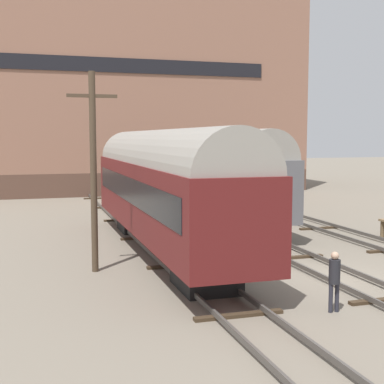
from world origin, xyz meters
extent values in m
plane|color=slate|center=(0.00, 0.00, 0.00)|extent=(200.00, 200.00, 0.00)
cube|color=#4C4742|center=(-5.56, 0.00, 0.18)|extent=(0.08, 60.00, 0.16)
cube|color=#4C4742|center=(-4.12, 0.00, 0.18)|extent=(0.08, 60.00, 0.16)
cube|color=#3D2D1E|center=(-4.84, -3.00, 0.05)|extent=(2.60, 0.24, 0.10)
cube|color=#3D2D1E|center=(-4.84, 3.00, 0.05)|extent=(2.60, 0.24, 0.10)
cube|color=#3D2D1E|center=(-4.84, 9.00, 0.05)|extent=(2.60, 0.24, 0.10)
cube|color=#3D2D1E|center=(-4.84, 15.00, 0.05)|extent=(2.60, 0.24, 0.10)
cube|color=#3D2D1E|center=(-4.84, 21.00, 0.05)|extent=(2.60, 0.24, 0.10)
cube|color=#3D2D1E|center=(-4.84, 27.00, 0.05)|extent=(2.60, 0.24, 0.10)
cube|color=#4C4742|center=(-0.72, 0.00, 0.18)|extent=(0.08, 60.00, 0.16)
cube|color=#4C4742|center=(0.72, 0.00, 0.18)|extent=(0.08, 60.00, 0.16)
cube|color=#3D2D1E|center=(0.00, 3.00, 0.05)|extent=(2.60, 0.24, 0.10)
cube|color=#3D2D1E|center=(0.00, 9.00, 0.05)|extent=(2.60, 0.24, 0.10)
cube|color=#3D2D1E|center=(0.00, 15.00, 0.05)|extent=(2.60, 0.24, 0.10)
cube|color=#3D2D1E|center=(0.00, 21.00, 0.05)|extent=(2.60, 0.24, 0.10)
cube|color=#3D2D1E|center=(0.00, 27.00, 0.05)|extent=(2.60, 0.24, 0.10)
cube|color=#3D2D1E|center=(4.84, 9.00, 0.05)|extent=(2.60, 0.24, 0.10)
cube|color=#3D2D1E|center=(4.84, 15.00, 0.05)|extent=(2.60, 0.24, 0.10)
cube|color=#3D2D1E|center=(4.84, 21.00, 0.05)|extent=(2.60, 0.24, 0.10)
cube|color=#3D2D1E|center=(4.84, 27.00, 0.05)|extent=(2.60, 0.24, 0.10)
cube|color=black|center=(-4.84, 11.44, 0.50)|extent=(1.80, 2.40, 1.00)
cube|color=black|center=(-4.84, -0.08, 0.50)|extent=(1.80, 2.40, 1.00)
cube|color=#5B1919|center=(-4.84, 5.68, 2.44)|extent=(2.96, 17.72, 2.87)
cube|color=black|center=(-4.84, 5.68, 2.78)|extent=(3.00, 16.30, 1.03)
cylinder|color=gray|center=(-4.84, 5.68, 3.87)|extent=(2.81, 17.36, 2.81)
cube|color=black|center=(0.00, 18.27, 0.50)|extent=(1.80, 2.40, 1.00)
cube|color=black|center=(0.00, 7.79, 0.50)|extent=(1.80, 2.40, 1.00)
cube|color=slate|center=(0.00, 13.03, 2.46)|extent=(2.99, 16.12, 2.93)
cube|color=black|center=(0.00, 13.03, 2.82)|extent=(3.03, 14.83, 1.05)
cylinder|color=gray|center=(0.00, 13.03, 3.93)|extent=(2.84, 15.80, 2.84)
cylinder|color=brown|center=(6.31, 5.76, 0.43)|extent=(0.20, 0.20, 0.85)
cylinder|color=#282833|center=(-2.21, -3.40, 0.42)|extent=(0.12, 0.12, 0.83)
cylinder|color=#282833|center=(-2.01, -3.40, 0.42)|extent=(0.12, 0.12, 0.83)
cylinder|color=#232328|center=(-2.11, -3.40, 1.18)|extent=(0.32, 0.32, 0.69)
sphere|color=tan|center=(-2.11, -3.40, 1.64)|extent=(0.22, 0.22, 0.22)
cylinder|color=#473828|center=(-8.03, 3.27, 3.65)|extent=(0.24, 0.24, 7.31)
cube|color=#473828|center=(-8.03, 3.27, 6.43)|extent=(1.80, 0.12, 0.12)
cube|color=brown|center=(-1.26, 35.43, 0.99)|extent=(31.92, 13.79, 1.98)
cube|color=#936651|center=(-1.26, 35.43, 10.90)|extent=(31.92, 13.79, 17.84)
cube|color=black|center=(-1.26, 28.48, 10.90)|extent=(22.35, 0.10, 1.20)
camera|label=1|loc=(-10.27, -16.34, 4.94)|focal=50.00mm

